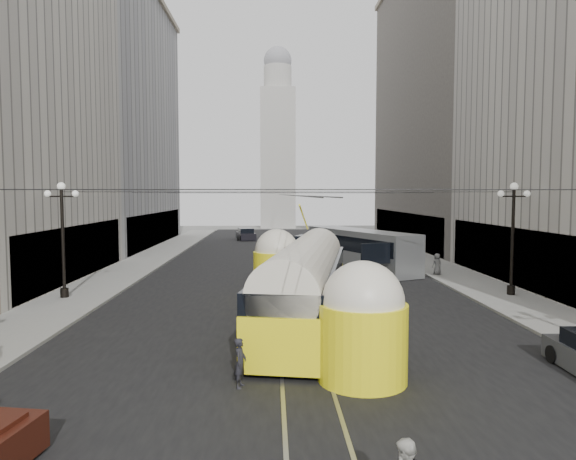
{
  "coord_description": "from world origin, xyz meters",
  "views": [
    {
      "loc": [
        -1.06,
        -10.55,
        5.87
      ],
      "look_at": [
        -0.34,
        12.08,
        4.29
      ],
      "focal_mm": 32.0,
      "sensor_mm": 36.0,
      "label": 1
    }
  ],
  "objects": [
    {
      "name": "building_left_far",
      "position": [
        -19.99,
        48.0,
        14.31
      ],
      "size": [
        12.6,
        28.6,
        28.6
      ],
      "color": "#999999",
      "rests_on": "ground"
    },
    {
      "name": "lamppost_right_mid",
      "position": [
        12.6,
        18.0,
        3.74
      ],
      "size": [
        1.86,
        0.44,
        6.37
      ],
      "color": "black",
      "rests_on": "sidewalk_right"
    },
    {
      "name": "rail_left",
      "position": [
        -0.75,
        32.5,
        0.0
      ],
      "size": [
        0.12,
        85.0,
        0.04
      ],
      "primitive_type": "cube",
      "color": "gray",
      "rests_on": "ground"
    },
    {
      "name": "rail_right",
      "position": [
        0.75,
        32.5,
        0.0
      ],
      "size": [
        0.12,
        85.0,
        0.04
      ],
      "primitive_type": "cube",
      "color": "gray",
      "rests_on": "ground"
    },
    {
      "name": "road",
      "position": [
        0.0,
        32.5,
        0.0
      ],
      "size": [
        20.0,
        85.0,
        0.02
      ],
      "primitive_type": "cube",
      "color": "black",
      "rests_on": "ground"
    },
    {
      "name": "sedan_dark_far",
      "position": [
        -4.43,
        55.56,
        0.69
      ],
      "size": [
        2.89,
        5.08,
        1.51
      ],
      "color": "black",
      "rests_on": "ground"
    },
    {
      "name": "sidewalk_left",
      "position": [
        -12.0,
        36.0,
        0.07
      ],
      "size": [
        4.0,
        72.0,
        0.15
      ],
      "primitive_type": "cube",
      "color": "gray",
      "rests_on": "ground"
    },
    {
      "name": "building_right_far",
      "position": [
        20.0,
        48.0,
        16.31
      ],
      "size": [
        12.6,
        32.6,
        32.6
      ],
      "color": "#514C47",
      "rests_on": "ground"
    },
    {
      "name": "distant_tower",
      "position": [
        0.0,
        80.0,
        14.97
      ],
      "size": [
        6.0,
        6.0,
        31.36
      ],
      "color": "#B2AFA8",
      "rests_on": "ground"
    },
    {
      "name": "pedestrian_crossing_a",
      "position": [
        -2.03,
        4.71,
        0.76
      ],
      "size": [
        0.47,
        0.62,
        1.52
      ],
      "primitive_type": "imported",
      "rotation": [
        0.0,
        0.0,
        1.36
      ],
      "color": "black",
      "rests_on": "ground"
    },
    {
      "name": "lamppost_left_mid",
      "position": [
        -12.6,
        18.0,
        3.74
      ],
      "size": [
        1.86,
        0.44,
        6.37
      ],
      "color": "black",
      "rests_on": "sidewalk_left"
    },
    {
      "name": "sidewalk_right",
      "position": [
        12.0,
        36.0,
        0.07
      ],
      "size": [
        4.0,
        72.0,
        0.15
      ],
      "primitive_type": "cube",
      "color": "gray",
      "rests_on": "ground"
    },
    {
      "name": "catenary",
      "position": [
        0.12,
        31.49,
        5.88
      ],
      "size": [
        25.0,
        72.0,
        0.23
      ],
      "color": "black",
      "rests_on": "ground"
    },
    {
      "name": "pedestrian_sidewalk_right",
      "position": [
        10.73,
        25.4,
        0.9
      ],
      "size": [
        0.84,
        0.65,
        1.5
      ],
      "primitive_type": "imported",
      "rotation": [
        0.0,
        0.0,
        3.45
      ],
      "color": "slate",
      "rests_on": "sidewalk_right"
    },
    {
      "name": "sedan_white_far",
      "position": [
        2.54,
        43.29,
        0.7
      ],
      "size": [
        3.77,
        5.26,
        1.54
      ],
      "color": "silver",
      "rests_on": "ground"
    },
    {
      "name": "city_bus",
      "position": [
        5.85,
        29.14,
        1.69
      ],
      "size": [
        7.27,
        12.58,
        3.08
      ],
      "color": "#979A9C",
      "rests_on": "ground"
    },
    {
      "name": "streetcar",
      "position": [
        0.5,
        12.42,
        1.89
      ],
      "size": [
        5.34,
        17.4,
        3.87
      ],
      "color": "#FFF016",
      "rests_on": "ground"
    }
  ]
}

